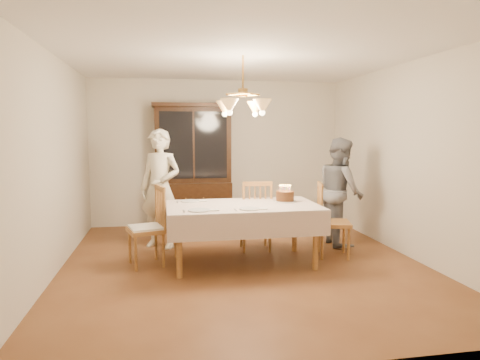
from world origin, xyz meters
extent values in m
plane|color=brown|center=(0.00, 0.00, 0.00)|extent=(5.00, 5.00, 0.00)
plane|color=white|center=(0.00, 0.00, 2.60)|extent=(5.00, 5.00, 0.00)
plane|color=beige|center=(0.00, 2.50, 1.30)|extent=(4.50, 0.00, 4.50)
plane|color=beige|center=(0.00, -2.50, 1.30)|extent=(4.50, 0.00, 4.50)
plane|color=beige|center=(-2.25, 0.00, 1.30)|extent=(0.00, 5.00, 5.00)
plane|color=beige|center=(2.25, 0.00, 1.30)|extent=(0.00, 5.00, 5.00)
cube|color=brown|center=(0.00, 0.00, 0.73)|extent=(1.80, 1.00, 0.04)
cube|color=beige|center=(0.00, 0.00, 0.75)|extent=(1.90, 1.10, 0.01)
cylinder|color=brown|center=(-0.82, -0.42, 0.35)|extent=(0.07, 0.07, 0.71)
cylinder|color=brown|center=(0.82, -0.42, 0.35)|extent=(0.07, 0.07, 0.71)
cylinder|color=brown|center=(-0.82, 0.42, 0.35)|extent=(0.07, 0.07, 0.71)
cylinder|color=brown|center=(0.82, 0.42, 0.35)|extent=(0.07, 0.07, 0.71)
cube|color=black|center=(-0.46, 2.23, 0.40)|extent=(1.30, 0.50, 0.80)
cube|color=black|center=(-0.46, 2.28, 1.45)|extent=(1.30, 0.40, 1.30)
cube|color=black|center=(-0.46, 2.08, 1.45)|extent=(1.14, 0.01, 1.14)
cube|color=black|center=(-0.46, 2.23, 2.13)|extent=(1.38, 0.54, 0.06)
cube|color=brown|center=(0.29, 0.60, 0.45)|extent=(0.46, 0.45, 0.05)
cube|color=brown|center=(0.28, 0.41, 0.97)|extent=(0.40, 0.06, 0.06)
cylinder|color=brown|center=(0.48, 0.76, 0.21)|extent=(0.04, 0.04, 0.43)
cylinder|color=brown|center=(0.12, 0.78, 0.21)|extent=(0.04, 0.04, 0.43)
cylinder|color=brown|center=(0.46, 0.42, 0.21)|extent=(0.04, 0.04, 0.43)
cylinder|color=brown|center=(0.10, 0.44, 0.21)|extent=(0.04, 0.04, 0.43)
cube|color=brown|center=(-1.21, 0.13, 0.45)|extent=(0.52, 0.54, 0.05)
cube|color=brown|center=(-1.03, 0.18, 0.97)|extent=(0.14, 0.39, 0.06)
cylinder|color=brown|center=(-1.42, 0.26, 0.21)|extent=(0.04, 0.04, 0.43)
cylinder|color=brown|center=(-1.33, -0.09, 0.21)|extent=(0.04, 0.04, 0.43)
cylinder|color=brown|center=(-1.09, 0.35, 0.21)|extent=(0.04, 0.04, 0.43)
cylinder|color=brown|center=(-1.00, 0.00, 0.21)|extent=(0.04, 0.04, 0.43)
cube|color=silver|center=(-1.21, 0.13, 0.48)|extent=(0.47, 0.49, 0.03)
cube|color=brown|center=(1.26, 0.09, 0.45)|extent=(0.52, 0.53, 0.05)
cube|color=brown|center=(1.08, 0.14, 0.97)|extent=(0.13, 0.40, 0.06)
cylinder|color=brown|center=(1.38, -0.12, 0.21)|extent=(0.04, 0.04, 0.43)
cylinder|color=brown|center=(1.47, 0.22, 0.21)|extent=(0.04, 0.04, 0.43)
cylinder|color=brown|center=(1.05, -0.04, 0.21)|extent=(0.04, 0.04, 0.43)
cylinder|color=brown|center=(1.14, 0.31, 0.21)|extent=(0.04, 0.04, 0.43)
imported|color=#F3EACD|center=(-1.03, 0.98, 0.86)|extent=(0.75, 0.67, 1.72)
imported|color=slate|center=(1.61, 0.69, 0.80)|extent=(0.64, 0.80, 1.60)
cylinder|color=white|center=(0.59, 0.12, 0.77)|extent=(0.30, 0.30, 0.01)
cylinder|color=#3C1F0D|center=(0.59, 0.12, 0.84)|extent=(0.23, 0.23, 0.13)
cylinder|color=#598CD8|center=(0.66, 0.12, 0.93)|extent=(0.01, 0.01, 0.07)
sphere|color=#FFB23F|center=(0.66, 0.12, 0.97)|extent=(0.01, 0.01, 0.01)
cylinder|color=pink|center=(0.65, 0.15, 0.93)|extent=(0.01, 0.01, 0.07)
sphere|color=#FFB23F|center=(0.65, 0.15, 0.97)|extent=(0.01, 0.01, 0.01)
cylinder|color=#EACC66|center=(0.63, 0.17, 0.93)|extent=(0.01, 0.01, 0.07)
sphere|color=#FFB23F|center=(0.63, 0.17, 0.97)|extent=(0.01, 0.01, 0.01)
cylinder|color=#598CD8|center=(0.61, 0.19, 0.93)|extent=(0.01, 0.01, 0.07)
sphere|color=#FFB23F|center=(0.61, 0.19, 0.97)|extent=(0.01, 0.01, 0.01)
cylinder|color=pink|center=(0.58, 0.19, 0.93)|extent=(0.01, 0.01, 0.07)
sphere|color=#FFB23F|center=(0.58, 0.19, 0.97)|extent=(0.01, 0.01, 0.01)
cylinder|color=#EACC66|center=(0.55, 0.18, 0.93)|extent=(0.01, 0.01, 0.07)
sphere|color=#FFB23F|center=(0.55, 0.18, 0.97)|extent=(0.01, 0.01, 0.01)
cylinder|color=#598CD8|center=(0.53, 0.16, 0.93)|extent=(0.01, 0.01, 0.07)
sphere|color=#FFB23F|center=(0.53, 0.16, 0.97)|extent=(0.01, 0.01, 0.01)
cylinder|color=pink|center=(0.52, 0.14, 0.93)|extent=(0.01, 0.01, 0.07)
sphere|color=#FFB23F|center=(0.52, 0.14, 0.97)|extent=(0.01, 0.01, 0.01)
cylinder|color=#EACC66|center=(0.52, 0.11, 0.93)|extent=(0.01, 0.01, 0.07)
sphere|color=#FFB23F|center=(0.52, 0.11, 0.97)|extent=(0.01, 0.01, 0.01)
cylinder|color=#598CD8|center=(0.53, 0.08, 0.93)|extent=(0.01, 0.01, 0.07)
sphere|color=#FFB23F|center=(0.53, 0.08, 0.97)|extent=(0.01, 0.01, 0.01)
cylinder|color=pink|center=(0.55, 0.06, 0.93)|extent=(0.01, 0.01, 0.07)
sphere|color=#FFB23F|center=(0.55, 0.06, 0.97)|extent=(0.01, 0.01, 0.01)
cylinder|color=#EACC66|center=(0.58, 0.05, 0.93)|extent=(0.01, 0.01, 0.07)
sphere|color=#FFB23F|center=(0.58, 0.05, 0.97)|extent=(0.01, 0.01, 0.01)
cylinder|color=#598CD8|center=(0.61, 0.05, 0.93)|extent=(0.01, 0.01, 0.07)
sphere|color=#FFB23F|center=(0.61, 0.05, 0.97)|extent=(0.01, 0.01, 0.01)
cylinder|color=pink|center=(0.63, 0.07, 0.93)|extent=(0.01, 0.01, 0.07)
sphere|color=#FFB23F|center=(0.63, 0.07, 0.97)|extent=(0.01, 0.01, 0.01)
cylinder|color=#EACC66|center=(0.65, 0.09, 0.93)|extent=(0.01, 0.01, 0.07)
sphere|color=#FFB23F|center=(0.65, 0.09, 0.97)|extent=(0.01, 0.01, 0.01)
cylinder|color=white|center=(-0.58, -0.34, 0.77)|extent=(0.26, 0.26, 0.02)
cube|color=silver|center=(-0.76, -0.34, 0.76)|extent=(0.01, 0.16, 0.01)
cube|color=silver|center=(-0.40, -0.34, 0.76)|extent=(0.10, 0.10, 0.01)
cylinder|color=white|center=(0.01, -0.35, 0.77)|extent=(0.24, 0.24, 0.02)
cube|color=silver|center=(-0.15, -0.35, 0.76)|extent=(0.02, 0.16, 0.01)
cube|color=silver|center=(0.18, -0.35, 0.76)|extent=(0.10, 0.10, 0.01)
cylinder|color=white|center=(-0.64, 0.35, 0.77)|extent=(0.24, 0.24, 0.02)
cube|color=silver|center=(-0.81, 0.35, 0.76)|extent=(0.01, 0.16, 0.01)
cube|color=silver|center=(-0.47, 0.35, 0.76)|extent=(0.10, 0.10, 0.01)
cylinder|color=#BF8C3F|center=(0.00, 0.00, 2.40)|extent=(0.02, 0.02, 0.40)
cylinder|color=#BF8C3F|center=(0.00, 0.00, 2.15)|extent=(0.12, 0.12, 0.10)
cone|color=#D8994C|center=(0.20, 0.20, 1.97)|extent=(0.22, 0.22, 0.18)
sphere|color=#FFD899|center=(0.20, 0.20, 1.90)|extent=(0.07, 0.07, 0.07)
cone|color=#D8994C|center=(-0.20, 0.20, 1.97)|extent=(0.22, 0.22, 0.18)
sphere|color=#FFD899|center=(-0.20, 0.20, 1.90)|extent=(0.07, 0.07, 0.07)
cone|color=#D8994C|center=(-0.20, -0.20, 1.97)|extent=(0.22, 0.22, 0.18)
sphere|color=#FFD899|center=(-0.20, -0.20, 1.90)|extent=(0.07, 0.07, 0.07)
cone|color=#D8994C|center=(0.20, -0.20, 1.97)|extent=(0.22, 0.22, 0.18)
sphere|color=#FFD899|center=(0.20, -0.20, 1.90)|extent=(0.07, 0.07, 0.07)
camera|label=1|loc=(-0.98, -5.24, 1.66)|focal=32.00mm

